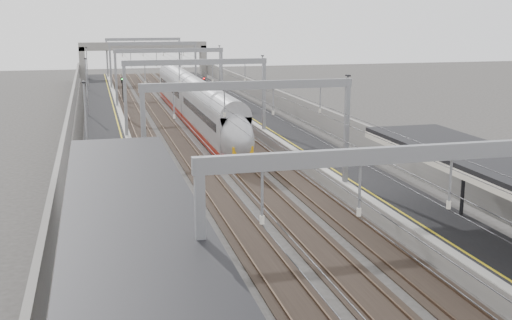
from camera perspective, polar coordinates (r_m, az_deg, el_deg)
platform_left at (r=61.01m, az=-13.13°, el=2.10°), size 4.00×120.00×1.00m
platform_right at (r=63.34m, az=1.49°, el=2.81°), size 4.00×120.00×1.00m
tracks at (r=61.75m, az=-5.68°, el=2.07°), size 11.40×140.00×0.20m
overhead_line at (r=67.45m, az=-6.66°, el=8.17°), size 13.00×140.00×6.60m
canopy_left at (r=19.11m, az=-10.56°, el=-6.77°), size 4.40×30.00×4.24m
overbridge at (r=115.54m, az=-9.96°, el=9.51°), size 22.00×2.20×6.90m
wall_left at (r=60.86m, az=-16.20°, el=2.95°), size 0.30×120.00×3.20m
wall_right at (r=64.09m, az=4.26°, el=3.90°), size 0.30×120.00×3.20m
train at (r=68.10m, az=-5.31°, el=4.72°), size 2.53×46.18×4.01m
signal_green at (r=86.60m, az=-11.79°, el=6.50°), size 0.32×0.32×3.48m
signal_red_near at (r=82.28m, az=-5.73°, el=6.39°), size 0.32×0.32×3.48m
signal_red_far at (r=86.15m, az=-4.64°, el=6.70°), size 0.32×0.32×3.48m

